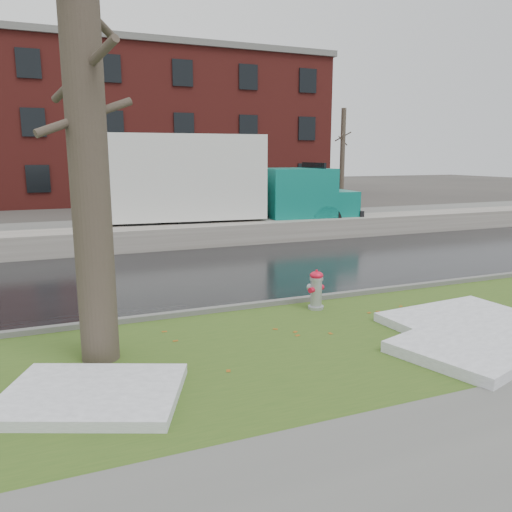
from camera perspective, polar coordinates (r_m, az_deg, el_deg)
name	(u,v)px	position (r m, az deg, el deg)	size (l,w,h in m)	color
ground	(281,323)	(9.50, 2.89, -7.66)	(120.00, 120.00, 0.00)	#47423D
verge	(313,345)	(8.45, 6.51, -10.05)	(60.00, 4.50, 0.04)	#34521B
sidewalk	(497,477)	(5.80, 25.80, -21.76)	(60.00, 3.00, 0.05)	slate
road	(211,272)	(13.55, -5.12, -1.82)	(60.00, 7.00, 0.03)	black
parking_lot	(153,230)	(21.70, -11.68, 2.95)	(60.00, 9.00, 0.03)	slate
curb	(261,305)	(10.35, 0.56, -5.63)	(60.00, 0.15, 0.14)	slate
snowbank	(176,236)	(17.48, -9.16, 2.25)	(60.00, 1.60, 0.75)	#A59F97
brick_building	(134,130)	(38.63, -13.72, 13.85)	(26.00, 12.00, 10.00)	maroon
bg_tree_center	(12,152)	(34.21, -26.14, 10.60)	(1.40, 1.62, 6.50)	brown
bg_tree_right	(343,153)	(37.75, 9.86, 11.53)	(1.40, 1.62, 6.50)	brown
fire_hydrant	(316,288)	(10.17, 6.88, -3.65)	(0.40, 0.38, 0.81)	#A3A5AB
tree	(86,122)	(7.60, -18.86, 14.28)	(1.40, 1.61, 6.98)	brown
box_truck	(211,184)	(19.12, -5.16, 8.15)	(11.68, 3.52, 3.86)	black
worker	(161,198)	(17.84, -10.77, 6.57)	(0.67, 0.44, 1.84)	black
snow_patch_near	(466,322)	(9.94, 22.87, -6.97)	(2.60, 2.00, 0.16)	white
snow_patch_far	(92,394)	(6.92, -18.21, -14.76)	(2.20, 1.60, 0.14)	white
snow_patch_side	(480,342)	(8.98, 24.18, -8.95)	(2.80, 1.80, 0.18)	white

